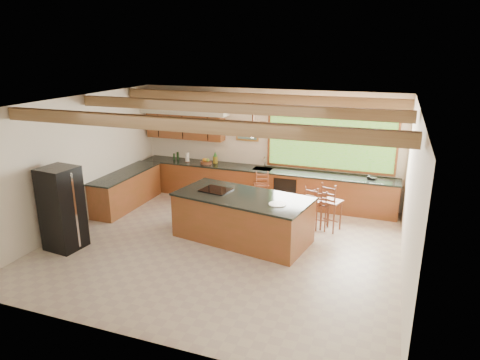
% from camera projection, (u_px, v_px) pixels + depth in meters
% --- Properties ---
extents(ground, '(7.20, 7.20, 0.00)m').
position_uv_depth(ground, '(222.00, 245.00, 9.12)').
color(ground, '#B8A799').
rests_on(ground, ground).
extents(room_shell, '(7.27, 6.54, 3.02)m').
position_uv_depth(room_shell, '(225.00, 137.00, 9.10)').
color(room_shell, silver).
rests_on(room_shell, ground).
extents(counter_run, '(7.12, 3.10, 1.25)m').
position_uv_depth(counter_run, '(229.00, 186.00, 11.51)').
color(counter_run, brown).
rests_on(counter_run, ground).
extents(island, '(3.08, 1.84, 1.03)m').
position_uv_depth(island, '(242.00, 217.00, 9.28)').
color(island, brown).
rests_on(island, ground).
extents(refrigerator, '(0.75, 0.73, 1.75)m').
position_uv_depth(refrigerator, '(62.00, 209.00, 8.77)').
color(refrigerator, black).
rests_on(refrigerator, ground).
extents(bar_stool_a, '(0.49, 0.49, 1.04)m').
position_uv_depth(bar_stool_a, '(260.00, 186.00, 11.05)').
color(bar_stool_a, brown).
rests_on(bar_stool_a, ground).
extents(bar_stool_b, '(0.45, 0.45, 1.03)m').
position_uv_depth(bar_stool_b, '(313.00, 204.00, 9.79)').
color(bar_stool_b, brown).
rests_on(bar_stool_b, ground).
extents(bar_stool_c, '(0.53, 0.53, 1.15)m').
position_uv_depth(bar_stool_c, '(331.00, 203.00, 9.63)').
color(bar_stool_c, brown).
rests_on(bar_stool_c, ground).
extents(bar_stool_d, '(0.39, 0.39, 0.98)m').
position_uv_depth(bar_stool_d, '(321.00, 206.00, 9.74)').
color(bar_stool_d, brown).
rests_on(bar_stool_d, ground).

